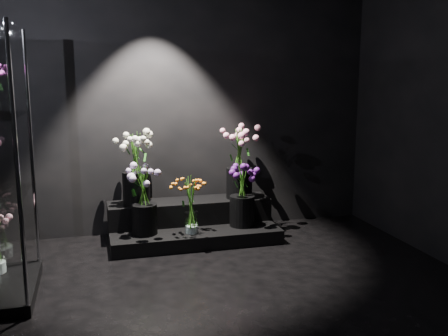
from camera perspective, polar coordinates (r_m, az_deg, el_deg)
name	(u,v)px	position (r m, az deg, el deg)	size (l,w,h in m)	color
floor	(242,309)	(3.70, 2.06, -15.78)	(4.00, 4.00, 0.00)	black
wall_back	(186,99)	(5.27, -4.32, 7.87)	(4.00, 4.00, 0.00)	black
display_riser	(192,223)	(5.15, -3.69, -6.29)	(1.67, 0.74, 0.37)	black
bouquet_orange_bells	(191,204)	(4.80, -3.76, -4.14)	(0.32, 0.32, 0.56)	white
bouquet_lilac	(144,196)	(4.81, -9.16, -3.14)	(0.43, 0.43, 0.65)	black
bouquet_purple	(242,193)	(5.02, 2.09, -2.82)	(0.37, 0.37, 0.63)	black
bouquet_cream_roses	(136,165)	(4.99, -10.06, 0.32)	(0.39, 0.39, 0.72)	black
bouquet_pink_roses	(239,160)	(5.19, 1.77, 0.88)	(0.43, 0.43, 0.73)	black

